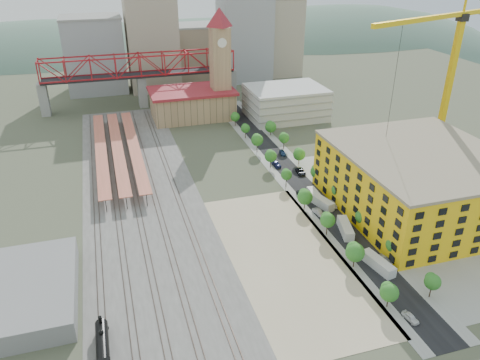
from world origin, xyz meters
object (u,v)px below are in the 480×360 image
object	(u,v)px
site_trailer_a	(378,264)
site_trailer_b	(345,228)
construction_building	(419,182)
clock_tower	(220,54)
tower_crane	(447,63)
site_trailer_d	(315,196)
locomotive	(103,360)
site_trailer_c	(321,202)
car_0	(410,318)

from	to	relation	value
site_trailer_a	site_trailer_b	distance (m)	16.75
construction_building	site_trailer_a	size ratio (longest dim) A/B	5.09
clock_tower	site_trailer_b	world-z (taller)	clock_tower
tower_crane	site_trailer_b	distance (m)	65.29
tower_crane	site_trailer_a	distance (m)	73.96
site_trailer_d	tower_crane	bearing A→B (deg)	12.73
locomotive	site_trailer_c	size ratio (longest dim) A/B	2.25
locomotive	site_trailer_a	xyz separation A→B (m)	(66.00, 11.92, -0.70)
site_trailer_a	car_0	distance (m)	18.08
locomotive	car_0	distance (m)	63.29
construction_building	site_trailer_c	distance (m)	29.09
construction_building	clock_tower	bearing A→B (deg)	108.78
construction_building	site_trailer_c	size ratio (longest dim) A/B	5.16
site_trailer_c	locomotive	bearing A→B (deg)	-160.97
site_trailer_c	car_0	world-z (taller)	site_trailer_c
site_trailer_d	locomotive	bearing A→B (deg)	-140.69
site_trailer_a	car_0	size ratio (longest dim) A/B	2.38
locomotive	site_trailer_c	distance (m)	79.53
clock_tower	locomotive	size ratio (longest dim) A/B	2.36
site_trailer_b	site_trailer_a	bearing A→B (deg)	-75.49
site_trailer_c	tower_crane	bearing A→B (deg)	-0.44
tower_crane	car_0	size ratio (longest dim) A/B	14.74
locomotive	site_trailer_d	bearing A→B (deg)	36.26
site_trailer_b	car_0	distance (m)	34.70
tower_crane	car_0	distance (m)	87.78
tower_crane	site_trailer_a	xyz separation A→B (m)	(-46.45, -44.41, -36.61)
construction_building	car_0	world-z (taller)	construction_building
site_trailer_c	site_trailer_a	bearing A→B (deg)	-104.88
clock_tower	site_trailer_b	xyz separation A→B (m)	(8.00, -105.43, -27.34)
tower_crane	car_0	world-z (taller)	tower_crane
locomotive	site_trailer_a	world-z (taller)	locomotive
construction_building	site_trailer_d	bearing A→B (deg)	151.18
locomotive	site_trailer_b	size ratio (longest dim) A/B	2.22
clock_tower	tower_crane	distance (m)	95.39
site_trailer_b	construction_building	bearing A→B (deg)	26.31
site_trailer_b	site_trailer_d	world-z (taller)	site_trailer_b
site_trailer_c	site_trailer_d	world-z (taller)	site_trailer_c
tower_crane	site_trailer_b	world-z (taller)	tower_crane
clock_tower	locomotive	world-z (taller)	clock_tower
tower_crane	site_trailer_a	bearing A→B (deg)	-136.29
site_trailer_b	site_trailer_d	distance (m)	19.74
tower_crane	site_trailer_d	bearing A→B (deg)	-170.32
locomotive	site_trailer_b	distance (m)	71.96
car_0	site_trailer_d	bearing A→B (deg)	77.48
construction_building	site_trailer_b	world-z (taller)	construction_building
site_trailer_d	car_0	bearing A→B (deg)	-90.11
locomotive	site_trailer_b	xyz separation A→B (m)	(66.00, 28.67, -0.70)
clock_tower	site_trailer_c	size ratio (longest dim) A/B	5.30
tower_crane	site_trailer_d	distance (m)	59.76
construction_building	locomotive	bearing A→B (deg)	-159.66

